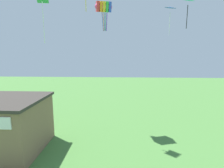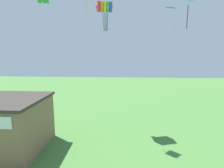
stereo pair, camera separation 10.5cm
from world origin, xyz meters
name	(u,v)px [view 1 (the left image)]	position (x,y,z in m)	size (l,w,h in m)	color
kite_rainbow_parafoil	(104,7)	(-1.44, 17.08, 13.88)	(2.28, 1.80, 3.35)	#E54C8C
kite_cyan_delta	(188,1)	(5.12, 8.82, 12.11)	(1.16, 1.15, 2.03)	#2DB2C6
kite_green_diamond	(42,3)	(-4.66, 8.06, 11.88)	(0.84, 0.69, 3.60)	green
kite_blue_delta	(170,8)	(5.12, 13.29, 12.73)	(1.47, 1.46, 2.67)	blue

